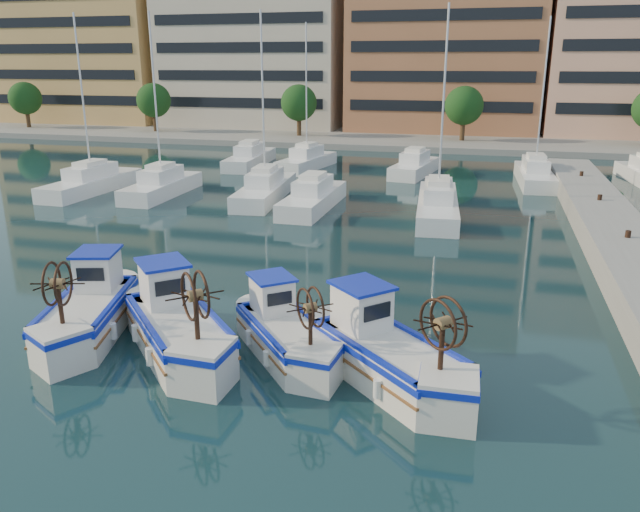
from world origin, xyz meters
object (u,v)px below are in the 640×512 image
Objects in this scene: fishing_boat_c at (285,331)px; fishing_boat_d at (386,351)px; fishing_boat_b at (177,324)px; fishing_boat_a at (89,308)px.

fishing_boat_d is at bearing -54.23° from fishing_boat_c.
fishing_boat_c is at bearing -31.05° from fishing_boat_b.
fishing_boat_a reaches higher than fishing_boat_c.
fishing_boat_a is 9.80m from fishing_boat_d.
fishing_boat_b reaches higher than fishing_boat_d.
fishing_boat_d is (9.78, -0.61, 0.01)m from fishing_boat_a.
fishing_boat_c is (6.59, 0.19, -0.10)m from fishing_boat_a.
fishing_boat_a is at bearing 128.73° from fishing_boat_b.
fishing_boat_b is 3.30m from fishing_boat_c.
fishing_boat_d is (6.41, -0.12, -0.03)m from fishing_boat_b.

